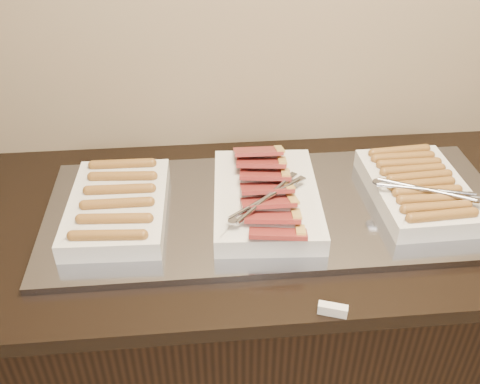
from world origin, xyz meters
name	(u,v)px	position (x,y,z in m)	size (l,w,h in m)	color
counter	(266,325)	(0.00, 2.13, 0.45)	(2.06, 0.76, 0.90)	black
warming_tray	(277,209)	(0.02, 2.13, 0.91)	(1.20, 0.50, 0.02)	gray
dish_left	(118,205)	(-0.39, 2.13, 0.95)	(0.25, 0.37, 0.07)	silver
dish_center	(266,197)	(-0.01, 2.13, 0.95)	(0.29, 0.43, 0.09)	silver
dish_right	(419,188)	(0.39, 2.13, 0.95)	(0.27, 0.36, 0.08)	silver
label_holder	(333,310)	(0.08, 1.77, 0.91)	(0.06, 0.02, 0.02)	silver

